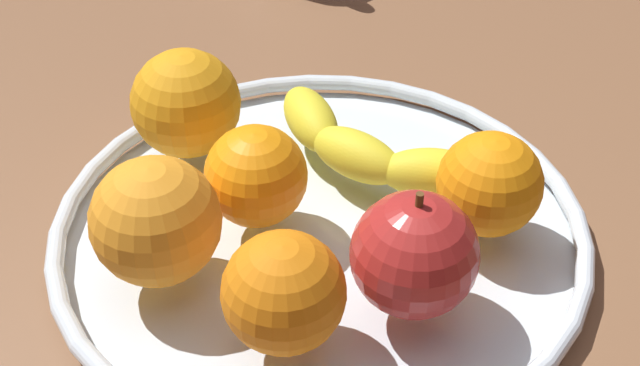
# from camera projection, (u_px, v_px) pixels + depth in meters

# --- Properties ---
(ground_plane) EXTENTS (1.44, 1.44, 0.04)m
(ground_plane) POSITION_uv_depth(u_px,v_px,m) (320.00, 260.00, 0.61)
(ground_plane) COLOR brown
(fruit_bowl) EXTENTS (0.35, 0.35, 0.02)m
(fruit_bowl) POSITION_uv_depth(u_px,v_px,m) (320.00, 229.00, 0.59)
(fruit_bowl) COLOR silver
(fruit_bowl) RESTS_ON ground_plane
(banana) EXTENTS (0.17, 0.09, 0.03)m
(banana) POSITION_uv_depth(u_px,v_px,m) (370.00, 149.00, 0.61)
(banana) COLOR yellow
(banana) RESTS_ON fruit_bowl
(apple) EXTENTS (0.07, 0.07, 0.08)m
(apple) POSITION_uv_depth(u_px,v_px,m) (420.00, 251.00, 0.51)
(apple) COLOR #AE2724
(apple) RESTS_ON fruit_bowl
(orange_center) EXTENTS (0.07, 0.07, 0.07)m
(orange_center) POSITION_uv_depth(u_px,v_px,m) (256.00, 176.00, 0.57)
(orange_center) COLOR orange
(orange_center) RESTS_ON fruit_bowl
(orange_back_right) EXTENTS (0.07, 0.07, 0.07)m
(orange_back_right) POSITION_uv_depth(u_px,v_px,m) (284.00, 293.00, 0.49)
(orange_back_right) COLOR orange
(orange_back_right) RESTS_ON fruit_bowl
(orange_front_right) EXTENTS (0.08, 0.08, 0.08)m
(orange_front_right) POSITION_uv_depth(u_px,v_px,m) (186.00, 103.00, 0.62)
(orange_front_right) COLOR orange
(orange_front_right) RESTS_ON fruit_bowl
(orange_front_left) EXTENTS (0.08, 0.08, 0.08)m
(orange_front_left) POSITION_uv_depth(u_px,v_px,m) (156.00, 221.00, 0.52)
(orange_front_left) COLOR orange
(orange_front_left) RESTS_ON fruit_bowl
(orange_back_left) EXTENTS (0.07, 0.07, 0.07)m
(orange_back_left) POSITION_uv_depth(u_px,v_px,m) (490.00, 184.00, 0.56)
(orange_back_left) COLOR orange
(orange_back_left) RESTS_ON fruit_bowl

